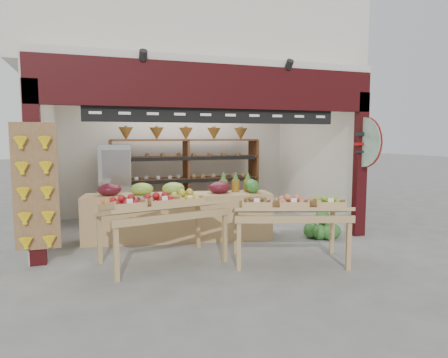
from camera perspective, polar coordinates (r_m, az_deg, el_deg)
ground at (r=7.73m, az=-3.11°, el=-7.80°), size 60.00×60.00×0.00m
shop_structure at (r=9.31m, az=-6.03°, el=18.86°), size 6.36×5.12×5.40m
banana_board at (r=6.16m, az=-25.33°, el=-1.36°), size 0.60×0.15×1.80m
gift_sign at (r=7.72m, az=19.41°, el=4.97°), size 0.04×0.93×0.92m
back_shelving at (r=9.19m, az=-5.42°, el=2.29°), size 3.38×0.56×2.06m
refrigerator at (r=8.83m, az=-15.21°, el=-0.71°), size 0.72×0.72×1.69m
cardboard_stack at (r=8.42m, az=-11.53°, el=-5.26°), size 0.95×0.69×0.59m
mid_counter at (r=7.25m, az=-6.56°, el=-5.07°), size 3.39×1.21×1.05m
display_table_left at (r=5.87m, az=-10.02°, el=-3.80°), size 1.90×1.32×1.09m
display_table_right at (r=5.96m, az=9.30°, el=-3.92°), size 1.85×1.37×1.05m
watermelon_pile at (r=7.60m, az=13.78°, el=-6.90°), size 0.65×0.65×0.51m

